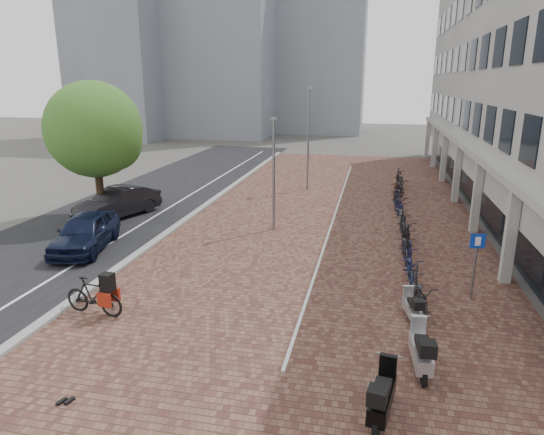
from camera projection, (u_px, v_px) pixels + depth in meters
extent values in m
plane|color=#474442|center=(232.00, 309.00, 14.99)|extent=(140.00, 140.00, 0.00)
cube|color=brown|center=(332.00, 213.00, 25.87)|extent=(14.50, 42.00, 0.04)
cube|color=black|center=(143.00, 203.00, 28.09)|extent=(8.00, 50.00, 0.03)
cube|color=gray|center=(206.00, 205.00, 27.28)|extent=(0.35, 42.00, 0.14)
cube|color=white|center=(175.00, 204.00, 27.68)|extent=(0.12, 44.00, 0.00)
cube|color=white|center=(335.00, 213.00, 25.82)|extent=(0.10, 30.00, 0.00)
cube|color=black|center=(472.00, 174.00, 27.63)|extent=(0.15, 38.00, 3.20)
cube|color=#A9A9A4|center=(471.00, 143.00, 27.19)|extent=(1.60, 38.00, 0.30)
cube|color=#A9A9A4|center=(510.00, 237.00, 16.51)|extent=(0.35, 0.35, 3.40)
cube|color=#A9A9A4|center=(477.00, 197.00, 22.15)|extent=(0.35, 0.35, 3.40)
cube|color=#A9A9A4|center=(457.00, 173.00, 27.79)|extent=(0.35, 0.35, 3.40)
cube|color=#A9A9A4|center=(444.00, 158.00, 33.44)|extent=(0.35, 0.35, 3.40)
cube|color=#A9A9A4|center=(435.00, 147.00, 39.08)|extent=(0.35, 0.35, 3.40)
cube|color=#A9A9A4|center=(428.00, 138.00, 44.72)|extent=(0.35, 0.35, 3.40)
cube|color=gray|center=(216.00, 3.00, 58.99)|extent=(14.00, 12.00, 32.00)
cube|color=gray|center=(320.00, 33.00, 63.97)|extent=(12.00, 10.00, 26.00)
cube|color=gray|center=(122.00, 53.00, 57.01)|extent=(10.00, 10.00, 20.00)
imported|color=black|center=(85.00, 232.00, 20.10)|extent=(2.71, 4.82, 1.55)
imported|color=black|center=(118.00, 203.00, 24.92)|extent=(3.12, 4.97, 1.55)
imported|color=black|center=(94.00, 296.00, 14.49)|extent=(2.03, 0.78, 1.19)
cube|color=black|center=(92.00, 280.00, 14.34)|extent=(0.39, 0.37, 0.54)
cube|color=maroon|center=(87.00, 294.00, 14.52)|extent=(0.43, 0.17, 0.42)
cube|color=maroon|center=(100.00, 295.00, 14.43)|extent=(0.43, 0.17, 0.42)
cylinder|color=slate|center=(474.00, 270.00, 15.35)|extent=(0.07, 0.07, 2.06)
cube|color=#0C32A8|center=(478.00, 241.00, 15.06)|extent=(0.47, 0.12, 0.47)
cylinder|color=slate|center=(274.00, 176.00, 22.23)|extent=(0.12, 0.12, 5.22)
cylinder|color=gray|center=(308.00, 140.00, 30.49)|extent=(0.12, 0.12, 6.45)
cylinder|color=#382619|center=(100.00, 189.00, 24.61)|extent=(0.39, 0.39, 3.02)
sphere|color=#366322|center=(94.00, 129.00, 23.78)|extent=(4.75, 4.75, 4.75)
sphere|color=#366322|center=(112.00, 141.00, 24.46)|extent=(3.02, 3.02, 3.02)
imported|color=black|center=(422.00, 297.00, 14.63)|extent=(0.82, 2.02, 1.04)
imported|color=black|center=(416.00, 282.00, 15.73)|extent=(0.67, 1.79, 1.05)
imported|color=#161F3E|center=(411.00, 269.00, 16.83)|extent=(0.71, 1.98, 1.04)
imported|color=black|center=(410.00, 257.00, 17.90)|extent=(0.55, 1.76, 1.05)
imported|color=black|center=(405.00, 247.00, 19.01)|extent=(0.77, 2.00, 1.04)
imported|color=black|center=(408.00, 238.00, 20.05)|extent=(0.52, 1.75, 1.05)
imported|color=black|center=(406.00, 230.00, 21.14)|extent=(0.89, 2.03, 1.04)
imported|color=black|center=(403.00, 223.00, 22.24)|extent=(0.65, 1.79, 1.05)
imported|color=#615D58|center=(402.00, 216.00, 23.32)|extent=(0.74, 1.99, 1.04)
imported|color=#141537|center=(400.00, 210.00, 24.40)|extent=(0.75, 1.80, 1.05)
imported|color=black|center=(400.00, 205.00, 25.48)|extent=(0.85, 2.02, 1.04)
imported|color=#131734|center=(396.00, 200.00, 26.60)|extent=(0.52, 1.75, 1.05)
imported|color=black|center=(399.00, 195.00, 27.64)|extent=(0.72, 1.98, 1.04)
imported|color=#411911|center=(395.00, 191.00, 28.75)|extent=(0.70, 1.79, 1.05)
imported|color=black|center=(400.00, 187.00, 29.77)|extent=(0.96, 2.05, 1.04)
imported|color=black|center=(398.00, 183.00, 30.87)|extent=(0.55, 1.76, 1.05)
imported|color=#4E4C48|center=(401.00, 180.00, 31.91)|extent=(1.06, 2.07, 1.04)
imported|color=black|center=(399.00, 177.00, 33.00)|extent=(0.73, 1.80, 1.05)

